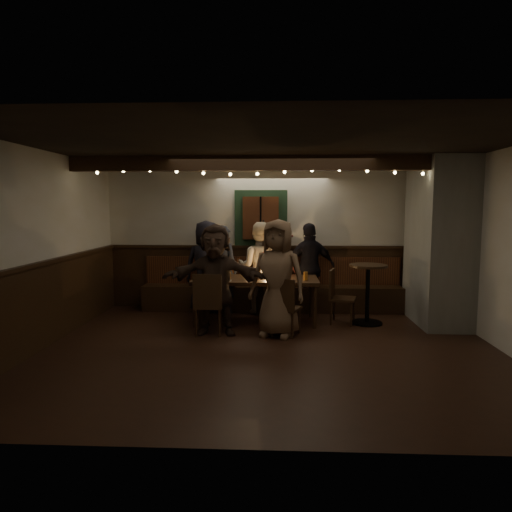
{
  "coord_description": "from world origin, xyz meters",
  "views": [
    {
      "loc": [
        0.1,
        -5.81,
        1.86
      ],
      "look_at": [
        -0.25,
        1.6,
        1.05
      ],
      "focal_mm": 32.0,
      "sensor_mm": 36.0,
      "label": 1
    }
  ],
  "objects_px": {
    "person_f": "(215,279)",
    "high_top": "(368,286)",
    "chair_near_left": "(208,301)",
    "person_e": "(310,268)",
    "chair_end": "(338,293)",
    "person_b": "(223,269)",
    "person_g": "(278,278)",
    "person_a": "(207,267)",
    "dining_table": "(255,282)",
    "chair_near_right": "(284,304)",
    "person_d": "(276,269)",
    "person_c": "(259,267)"
  },
  "relations": [
    {
      "from": "chair_end",
      "to": "person_c",
      "type": "relative_size",
      "value": 0.54
    },
    {
      "from": "chair_near_left",
      "to": "person_e",
      "type": "xyz_separation_m",
      "value": [
        1.56,
        1.57,
        0.27
      ]
    },
    {
      "from": "high_top",
      "to": "person_a",
      "type": "relative_size",
      "value": 0.59
    },
    {
      "from": "person_f",
      "to": "person_d",
      "type": "bearing_deg",
      "value": 59.24
    },
    {
      "from": "person_b",
      "to": "person_f",
      "type": "bearing_deg",
      "value": 113.77
    },
    {
      "from": "chair_end",
      "to": "chair_near_left",
      "type": "bearing_deg",
      "value": -157.94
    },
    {
      "from": "chair_end",
      "to": "person_a",
      "type": "relative_size",
      "value": 0.53
    },
    {
      "from": "person_d",
      "to": "person_f",
      "type": "relative_size",
      "value": 0.95
    },
    {
      "from": "person_e",
      "to": "high_top",
      "type": "bearing_deg",
      "value": 122.18
    },
    {
      "from": "dining_table",
      "to": "high_top",
      "type": "height_order",
      "value": "high_top"
    },
    {
      "from": "person_d",
      "to": "person_e",
      "type": "height_order",
      "value": "person_e"
    },
    {
      "from": "person_a",
      "to": "person_d",
      "type": "height_order",
      "value": "person_a"
    },
    {
      "from": "dining_table",
      "to": "chair_near_right",
      "type": "xyz_separation_m",
      "value": [
        0.45,
        -0.81,
        -0.17
      ]
    },
    {
      "from": "person_b",
      "to": "person_f",
      "type": "distance_m",
      "value": 1.4
    },
    {
      "from": "chair_near_right",
      "to": "person_f",
      "type": "bearing_deg",
      "value": 174.51
    },
    {
      "from": "chair_near_right",
      "to": "person_d",
      "type": "bearing_deg",
      "value": 94.14
    },
    {
      "from": "dining_table",
      "to": "person_g",
      "type": "xyz_separation_m",
      "value": [
        0.36,
        -0.77,
        0.19
      ]
    },
    {
      "from": "chair_end",
      "to": "person_b",
      "type": "height_order",
      "value": "person_b"
    },
    {
      "from": "high_top",
      "to": "person_g",
      "type": "height_order",
      "value": "person_g"
    },
    {
      "from": "chair_near_left",
      "to": "person_f",
      "type": "bearing_deg",
      "value": 46.77
    },
    {
      "from": "high_top",
      "to": "person_b",
      "type": "xyz_separation_m",
      "value": [
        -2.39,
        0.71,
        0.17
      ]
    },
    {
      "from": "chair_end",
      "to": "person_f",
      "type": "distance_m",
      "value": 2.01
    },
    {
      "from": "person_b",
      "to": "person_e",
      "type": "relative_size",
      "value": 0.98
    },
    {
      "from": "dining_table",
      "to": "chair_end",
      "type": "xyz_separation_m",
      "value": [
        1.31,
        -0.02,
        -0.17
      ]
    },
    {
      "from": "chair_near_right",
      "to": "chair_end",
      "type": "relative_size",
      "value": 0.98
    },
    {
      "from": "person_a",
      "to": "person_d",
      "type": "xyz_separation_m",
      "value": [
        1.23,
        0.04,
        -0.04
      ]
    },
    {
      "from": "chair_near_left",
      "to": "chair_end",
      "type": "distance_m",
      "value": 2.11
    },
    {
      "from": "chair_near_left",
      "to": "person_b",
      "type": "height_order",
      "value": "person_b"
    },
    {
      "from": "chair_end",
      "to": "person_a",
      "type": "height_order",
      "value": "person_a"
    },
    {
      "from": "dining_table",
      "to": "high_top",
      "type": "relative_size",
      "value": 2.1
    },
    {
      "from": "chair_near_right",
      "to": "person_a",
      "type": "height_order",
      "value": "person_a"
    },
    {
      "from": "chair_near_right",
      "to": "person_e",
      "type": "xyz_separation_m",
      "value": [
        0.48,
        1.57,
        0.31
      ]
    },
    {
      "from": "dining_table",
      "to": "chair_near_right",
      "type": "relative_size",
      "value": 2.36
    },
    {
      "from": "person_d",
      "to": "person_c",
      "type": "bearing_deg",
      "value": 5.98
    },
    {
      "from": "person_f",
      "to": "high_top",
      "type": "bearing_deg",
      "value": 17.56
    },
    {
      "from": "chair_end",
      "to": "person_e",
      "type": "height_order",
      "value": "person_e"
    },
    {
      "from": "chair_near_right",
      "to": "person_a",
      "type": "relative_size",
      "value": 0.52
    },
    {
      "from": "person_c",
      "to": "chair_near_left",
      "type": "bearing_deg",
      "value": 74.91
    },
    {
      "from": "person_b",
      "to": "person_c",
      "type": "bearing_deg",
      "value": -159.03
    },
    {
      "from": "chair_end",
      "to": "high_top",
      "type": "bearing_deg",
      "value": -0.66
    },
    {
      "from": "dining_table",
      "to": "person_b",
      "type": "xyz_separation_m",
      "value": [
        -0.61,
        0.69,
        0.12
      ]
    },
    {
      "from": "person_g",
      "to": "person_f",
      "type": "bearing_deg",
      "value": -164.56
    },
    {
      "from": "dining_table",
      "to": "person_a",
      "type": "height_order",
      "value": "person_a"
    },
    {
      "from": "chair_end",
      "to": "person_f",
      "type": "xyz_separation_m",
      "value": [
        -1.86,
        -0.69,
        0.32
      ]
    },
    {
      "from": "chair_near_left",
      "to": "high_top",
      "type": "xyz_separation_m",
      "value": [
        2.42,
        0.79,
        0.09
      ]
    },
    {
      "from": "chair_near_left",
      "to": "high_top",
      "type": "height_order",
      "value": "high_top"
    },
    {
      "from": "person_a",
      "to": "person_f",
      "type": "height_order",
      "value": "person_a"
    },
    {
      "from": "high_top",
      "to": "chair_end",
      "type": "bearing_deg",
      "value": 179.34
    },
    {
      "from": "person_e",
      "to": "person_g",
      "type": "height_order",
      "value": "person_g"
    },
    {
      "from": "person_a",
      "to": "person_b",
      "type": "distance_m",
      "value": 0.28
    }
  ]
}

